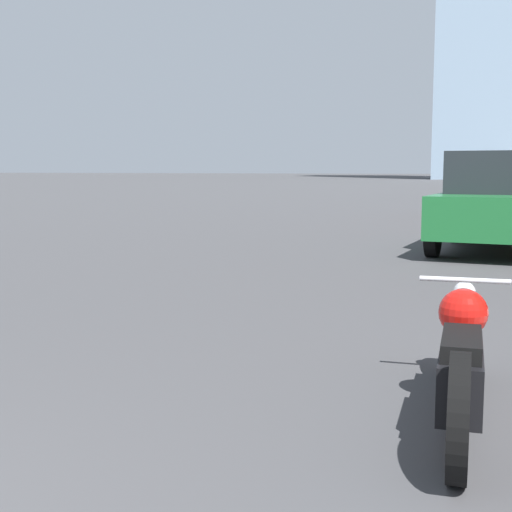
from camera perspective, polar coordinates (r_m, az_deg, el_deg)
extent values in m
cylinder|color=black|center=(5.40, 16.21, -6.21)|extent=(0.14, 0.65, 0.65)
cylinder|color=black|center=(3.70, 15.89, -12.34)|extent=(0.14, 0.65, 0.65)
cube|color=black|center=(4.54, 16.09, -8.49)|extent=(0.32, 1.36, 0.33)
sphere|color=red|center=(4.74, 16.25, -4.38)|extent=(0.31, 0.31, 0.31)
cube|color=black|center=(4.21, 16.13, -6.73)|extent=(0.25, 0.63, 0.10)
sphere|color=silver|center=(5.37, 16.33, -2.81)|extent=(0.16, 0.16, 0.16)
cylinder|color=silver|center=(5.23, 16.36, -1.86)|extent=(0.62, 0.07, 0.04)
cube|color=#1E6B33|center=(13.93, 18.41, 3.31)|extent=(2.06, 4.47, 0.73)
cube|color=#23282D|center=(13.90, 18.53, 6.36)|extent=(1.64, 2.19, 0.75)
cylinder|color=black|center=(15.39, 15.79, 2.36)|extent=(0.25, 0.72, 0.70)
cylinder|color=black|center=(12.74, 13.97, 1.50)|extent=(0.25, 0.72, 0.70)
cube|color=red|center=(24.66, 19.26, 4.76)|extent=(2.05, 4.50, 0.75)
cube|color=#23282D|center=(24.65, 19.32, 6.35)|extent=(1.60, 2.21, 0.62)
cylinder|color=black|center=(26.11, 17.80, 4.10)|extent=(0.26, 0.71, 0.70)
cylinder|color=black|center=(23.43, 16.92, 3.83)|extent=(0.26, 0.71, 0.70)
cube|color=#1E3899|center=(36.40, 19.45, 5.26)|extent=(2.14, 4.51, 0.70)
cube|color=#23282D|center=(36.39, 19.50, 6.38)|extent=(1.71, 2.21, 0.73)
cylinder|color=black|center=(37.85, 18.27, 4.82)|extent=(0.24, 0.62, 0.61)
cylinder|color=black|center=(35.13, 17.81, 4.69)|extent=(0.24, 0.62, 0.61)
cube|color=black|center=(47.58, 19.73, 5.62)|extent=(1.95, 4.44, 0.73)
cube|color=#23282D|center=(47.57, 19.76, 6.48)|extent=(1.57, 2.17, 0.70)
cylinder|color=black|center=(48.99, 18.87, 5.25)|extent=(0.24, 0.68, 0.66)
cylinder|color=black|center=(46.30, 18.59, 5.18)|extent=(0.24, 0.68, 0.66)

